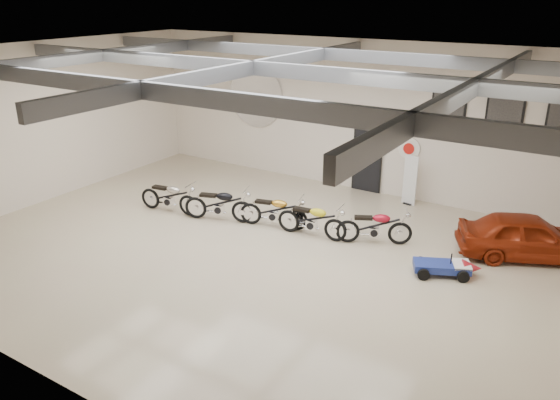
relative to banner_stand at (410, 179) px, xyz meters
The scene contains 18 objects.
floor 5.97m from the banner_stand, 111.53° to the right, with size 16.00×12.00×0.01m, color #B8AE8C.
ceiling 7.22m from the banner_stand, 111.53° to the right, with size 16.00×12.00×0.01m, color slate.
back_wall 2.77m from the banner_stand, 167.02° to the left, with size 16.00×0.02×5.00m, color beige.
left_wall 11.68m from the banner_stand, 151.59° to the right, with size 0.02×12.00×5.00m, color beige.
ceiling_beams 7.08m from the banner_stand, 111.53° to the right, with size 15.80×11.80×0.32m, color slate, non-canonical shape.
door 1.74m from the banner_stand, 164.91° to the left, with size 0.92×0.08×2.10m, color black.
logo_plaque 6.49m from the banner_stand, behind, with size 2.30×0.06×1.16m, color silver, non-canonical shape.
poster_left 2.44m from the banner_stand, 28.98° to the left, with size 1.05×0.08×1.35m, color black, non-canonical shape.
poster_mid 3.34m from the banner_stand, 10.72° to the left, with size 1.05×0.08×1.35m, color black, non-canonical shape.
oil_sign 1.00m from the banner_stand, 120.91° to the left, with size 0.72×0.10×0.72m, color white, non-canonical shape.
banner_stand is the anchor object (origin of this frame).
motorcycle_silver 7.57m from the banner_stand, 143.09° to the right, with size 2.01×0.62×1.05m, color silver, non-canonical shape.
motorcycle_black 6.08m from the banner_stand, 135.38° to the right, with size 2.08×0.65×1.08m, color silver, non-canonical shape.
motorcycle_gold 4.68m from the banner_stand, 125.18° to the right, with size 2.00×0.62×1.04m, color silver, non-canonical shape.
motorcycle_yellow 4.08m from the banner_stand, 110.85° to the right, with size 2.01×0.62×1.05m, color silver, non-canonical shape.
motorcycle_red 3.34m from the banner_stand, 86.66° to the right, with size 1.99×0.62×1.03m, color silver, non-canonical shape.
go_kart 4.71m from the banner_stand, 59.19° to the right, with size 1.62×0.73×0.59m, color navy, non-canonical shape.
vintage_car 4.33m from the banner_stand, 27.70° to the right, with size 3.45×1.39×1.17m, color maroon.
Camera 1 is at (7.30, -10.51, 6.41)m, focal length 35.00 mm.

